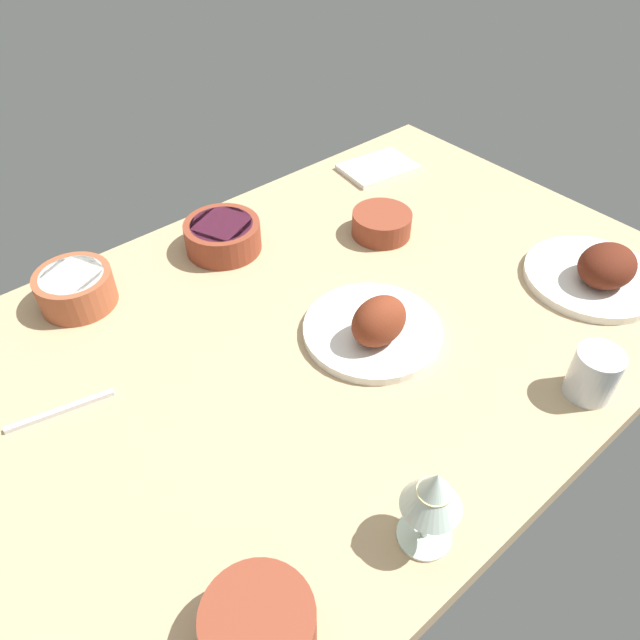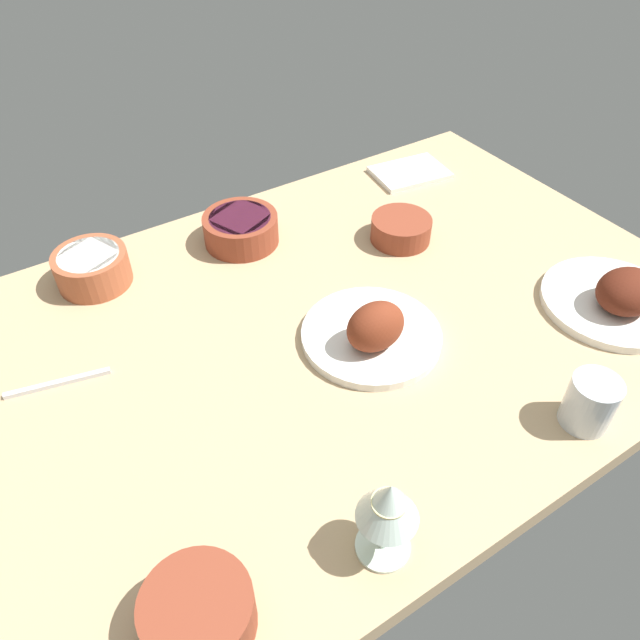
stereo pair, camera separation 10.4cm
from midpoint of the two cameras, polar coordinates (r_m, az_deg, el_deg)
name	(u,v)px [view 1 (the left image)]	position (r cm, az deg, el deg)	size (l,w,h in cm)	color
dining_table	(320,337)	(106.49, -2.79, -1.70)	(140.00, 90.00, 4.00)	tan
plate_far_side	(598,272)	(121.65, 22.54, 4.08)	(24.95, 24.95, 8.74)	white
plate_center_main	(375,327)	(101.37, 2.29, -0.77)	(23.82, 23.82, 9.73)	white
bowl_onions	(223,235)	(123.47, -11.54, 7.73)	(15.05, 15.05, 5.95)	brown
bowl_pasta	(382,223)	(125.78, 3.46, 9.02)	(12.22, 12.22, 4.93)	brown
bowl_cream	(75,288)	(118.28, -24.38, 2.68)	(13.56, 13.56, 6.45)	#A35133
bowl_soup	(259,625)	(74.87, -10.23, -26.67)	(12.78, 12.78, 6.14)	brown
wine_glass	(433,494)	(73.56, 6.52, -16.21)	(7.60, 7.60, 14.00)	silver
water_tumbler	(594,374)	(98.88, 21.66, -4.89)	(7.24, 7.24, 8.42)	silver
folded_napkin	(378,168)	(149.58, 3.44, 14.04)	(16.88, 11.75, 1.20)	white
fork_loose	(61,411)	(102.40, -25.95, -7.83)	(16.10, 0.90, 0.80)	silver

